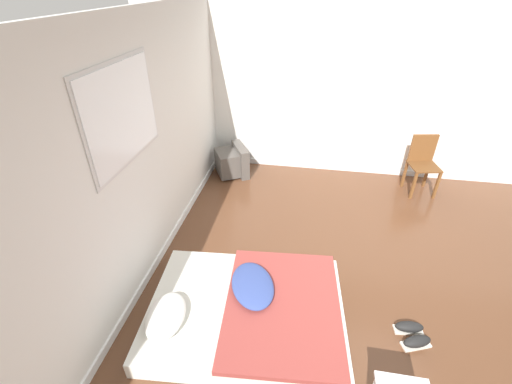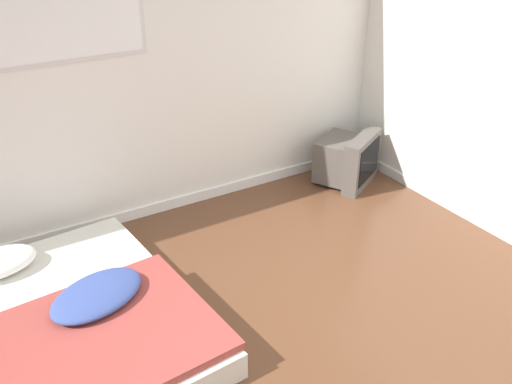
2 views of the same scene
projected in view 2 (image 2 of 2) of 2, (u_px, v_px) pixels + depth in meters
wall_back at (98, 68)px, 4.13m from camera, size 7.43×0.08×2.60m
mattress_bed at (71, 322)px, 3.46m from camera, size 1.52×1.93×0.32m
crt_tv at (348, 159)px, 5.27m from camera, size 0.68×0.65×0.48m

